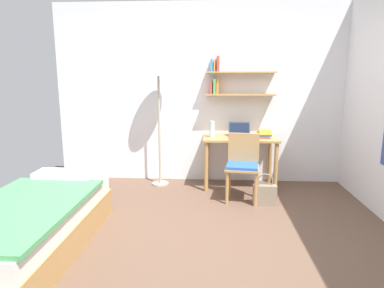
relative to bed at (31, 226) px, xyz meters
name	(u,v)px	position (x,y,z in m)	size (l,w,h in m)	color
ground_plane	(198,241)	(1.49, 0.28, -0.24)	(5.28, 5.28, 0.00)	brown
wall_back	(205,94)	(1.50, 2.30, 1.07)	(4.40, 0.27, 2.60)	white
bed	(31,226)	(0.00, 0.00, 0.00)	(0.91, 1.93, 0.54)	#B2844C
desk	(240,146)	(1.99, 1.98, 0.35)	(1.03, 0.58, 0.72)	#B2844C
desk_chair	(243,163)	(1.99, 1.46, 0.23)	(0.47, 0.45, 0.84)	#B2844C
standing_lamp	(158,75)	(0.85, 2.00, 1.34)	(0.39, 0.39, 1.79)	#B2A893
laptop	(239,133)	(1.99, 2.04, 0.53)	(0.31, 0.23, 0.20)	#2D2D33
water_bottle	(212,129)	(1.60, 1.96, 0.60)	(0.07, 0.07, 0.23)	silver
book_stack	(265,134)	(2.33, 1.97, 0.54)	(0.19, 0.24, 0.11)	#D13D38
handbag	(265,194)	(2.26, 1.27, -0.10)	(0.28, 0.11, 0.40)	gray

